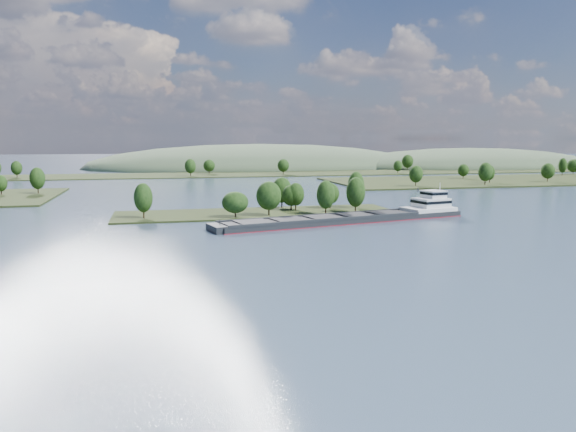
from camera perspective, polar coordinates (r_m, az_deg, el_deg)
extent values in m
plane|color=#324257|center=(143.18, 1.10, -2.91)|extent=(1800.00, 1800.00, 0.00)
cube|color=black|center=(201.13, -3.14, 0.21)|extent=(100.00, 30.00, 1.20)
cylinder|color=black|center=(195.56, 3.85, 0.74)|extent=(0.50, 0.50, 3.89)
ellipsoid|color=black|center=(195.00, 3.86, 2.18)|extent=(6.49, 6.49, 10.01)
cylinder|color=black|center=(214.22, -0.63, 1.37)|extent=(0.50, 0.50, 3.82)
ellipsoid|color=black|center=(213.73, -0.63, 2.66)|extent=(7.74, 7.74, 9.82)
cylinder|color=black|center=(192.54, -1.96, 0.63)|extent=(0.50, 0.50, 3.85)
ellipsoid|color=black|center=(191.98, -1.97, 2.08)|extent=(8.81, 8.81, 9.89)
cylinder|color=black|center=(206.98, 0.32, 1.03)|extent=(0.50, 0.50, 3.05)
ellipsoid|color=black|center=(206.55, 0.32, 2.10)|extent=(6.69, 6.69, 7.84)
cylinder|color=black|center=(189.00, -5.38, 0.31)|extent=(0.50, 0.50, 2.83)
ellipsoid|color=black|center=(188.56, -5.39, 1.39)|extent=(9.01, 9.01, 7.28)
cylinder|color=black|center=(192.28, -14.45, 0.37)|extent=(0.50, 0.50, 3.83)
ellipsoid|color=black|center=(191.72, -14.50, 1.81)|extent=(6.18, 6.18, 9.84)
cylinder|color=black|center=(206.63, 0.79, 1.06)|extent=(0.50, 0.50, 3.33)
ellipsoid|color=black|center=(206.17, 0.79, 2.23)|extent=(6.33, 6.33, 8.57)
cylinder|color=black|center=(215.96, 6.89, 1.46)|extent=(0.50, 0.50, 4.53)
ellipsoid|color=black|center=(215.40, 6.91, 2.98)|extent=(6.46, 6.46, 11.65)
cylinder|color=black|center=(200.87, 6.87, 0.92)|extent=(0.50, 0.50, 4.16)
ellipsoid|color=black|center=(200.30, 6.89, 2.43)|extent=(6.85, 6.85, 10.69)
cylinder|color=black|center=(213.32, 4.30, 1.22)|extent=(0.50, 0.50, 3.14)
ellipsoid|color=black|center=(212.89, 4.31, 2.29)|extent=(6.88, 6.88, 8.07)
cylinder|color=black|center=(293.21, -24.06, 2.51)|extent=(0.50, 0.50, 4.09)
ellipsoid|color=black|center=(292.83, -24.11, 3.52)|extent=(7.16, 7.16, 10.53)
cylinder|color=black|center=(294.13, -27.12, 2.24)|extent=(0.50, 0.50, 3.05)
ellipsoid|color=black|center=(293.84, -27.16, 2.99)|extent=(5.86, 5.86, 7.84)
cube|color=black|center=(413.42, 26.68, 3.32)|extent=(320.00, 90.00, 1.60)
cylinder|color=black|center=(318.57, 12.85, 3.33)|extent=(0.50, 0.50, 3.71)
ellipsoid|color=black|center=(318.25, 12.87, 4.18)|extent=(7.68, 7.68, 9.55)
cylinder|color=black|center=(460.15, 26.98, 4.01)|extent=(0.50, 0.50, 3.64)
ellipsoid|color=black|center=(459.93, 27.02, 4.58)|extent=(9.31, 9.31, 9.36)
cylinder|color=black|center=(375.88, 24.85, 3.46)|extent=(0.50, 0.50, 3.70)
ellipsoid|color=black|center=(375.61, 24.89, 4.18)|extent=(8.18, 8.18, 9.51)
cylinder|color=black|center=(336.48, 19.38, 3.35)|extent=(0.50, 0.50, 4.18)
ellipsoid|color=black|center=(336.15, 19.42, 4.26)|extent=(7.93, 7.93, 10.76)
cylinder|color=black|center=(354.32, 19.81, 3.47)|extent=(0.50, 0.50, 3.38)
ellipsoid|color=black|center=(354.05, 19.84, 4.17)|extent=(5.63, 5.63, 8.70)
cylinder|color=black|center=(384.83, 17.37, 3.88)|extent=(0.50, 0.50, 3.14)
ellipsoid|color=black|center=(384.60, 17.39, 4.47)|extent=(7.29, 7.29, 8.08)
cylinder|color=black|center=(443.96, 26.09, 3.98)|extent=(0.50, 0.50, 4.06)
ellipsoid|color=black|center=(443.71, 26.13, 4.64)|extent=(5.84, 5.84, 10.44)
cube|color=black|center=(418.57, -8.47, 4.12)|extent=(900.00, 60.00, 1.20)
cylinder|color=black|center=(435.48, 11.09, 4.49)|extent=(0.50, 0.50, 3.25)
ellipsoid|color=black|center=(435.26, 11.11, 5.03)|extent=(6.77, 6.77, 8.36)
cylinder|color=black|center=(424.27, -8.00, 4.49)|extent=(0.50, 0.50, 3.53)
ellipsoid|color=black|center=(424.04, -8.01, 5.10)|extent=(8.67, 8.67, 9.07)
cylinder|color=black|center=(478.72, 12.04, 4.82)|extent=(0.50, 0.50, 4.27)
ellipsoid|color=black|center=(478.47, 12.06, 5.47)|extent=(9.46, 9.46, 10.97)
cylinder|color=black|center=(420.83, -25.82, 3.77)|extent=(0.50, 0.50, 3.73)
ellipsoid|color=black|center=(420.59, -25.86, 4.42)|extent=(7.29, 7.29, 9.58)
cylinder|color=black|center=(416.46, -0.48, 4.52)|extent=(0.50, 0.50, 3.71)
ellipsoid|color=black|center=(416.21, -0.48, 5.17)|extent=(8.72, 8.72, 9.54)
cylinder|color=black|center=(400.30, -9.88, 4.29)|extent=(0.50, 0.50, 4.00)
ellipsoid|color=black|center=(400.03, -9.89, 5.02)|extent=(7.76, 7.76, 10.28)
ellipsoid|color=#3C4F36|center=(569.33, 18.02, 4.79)|extent=(260.00, 140.00, 36.00)
ellipsoid|color=#3C4F36|center=(525.59, -2.85, 4.94)|extent=(320.00, 160.00, 44.00)
cube|color=black|center=(182.25, 5.92, -0.45)|extent=(87.27, 30.24, 2.39)
cube|color=maroon|center=(182.32, 5.92, -0.60)|extent=(87.53, 30.50, 0.27)
cube|color=black|center=(182.19, 2.72, 0.07)|extent=(65.83, 15.65, 0.87)
cube|color=black|center=(173.03, 4.43, -0.36)|extent=(65.83, 15.65, 0.87)
cube|color=black|center=(177.61, 3.55, -0.19)|extent=(65.82, 24.27, 0.33)
cube|color=black|center=(167.05, -3.59, -0.59)|extent=(11.55, 10.90, 0.38)
cube|color=black|center=(171.97, 0.09, -0.33)|extent=(11.55, 10.90, 0.38)
cube|color=black|center=(177.56, 3.55, -0.09)|extent=(11.55, 10.90, 0.38)
cube|color=black|center=(183.77, 6.79, 0.14)|extent=(11.55, 10.90, 0.38)
cube|color=black|center=(190.52, 9.81, 0.35)|extent=(11.55, 10.90, 0.38)
cube|color=black|center=(163.23, -7.29, -1.29)|extent=(5.39, 10.28, 2.18)
cylinder|color=black|center=(163.35, -6.94, -0.73)|extent=(0.31, 0.31, 2.39)
cube|color=silver|center=(201.89, 14.06, 0.70)|extent=(19.32, 14.11, 1.31)
cube|color=silver|center=(202.34, 14.32, 1.33)|extent=(12.57, 10.94, 3.26)
cube|color=black|center=(202.29, 14.32, 1.45)|extent=(12.83, 11.20, 0.98)
cube|color=silver|center=(202.76, 14.58, 2.13)|extent=(7.83, 7.83, 2.39)
cube|color=black|center=(202.72, 14.58, 2.26)|extent=(8.10, 8.10, 0.87)
cube|color=silver|center=(202.64, 14.59, 2.50)|extent=(8.36, 8.36, 0.22)
cylinder|color=silver|center=(204.31, 15.18, 2.89)|extent=(0.26, 0.26, 2.83)
cylinder|color=black|center=(202.31, 13.05, 2.60)|extent=(0.65, 0.65, 1.31)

